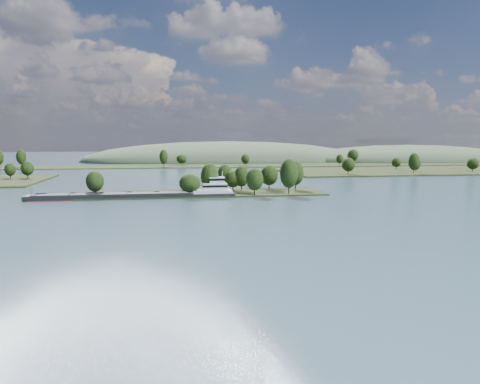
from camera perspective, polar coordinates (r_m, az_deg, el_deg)
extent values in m
plane|color=#364D5D|center=(136.70, -2.00, -3.00)|extent=(1800.00, 1800.00, 0.00)
cube|color=black|center=(195.74, -4.52, -0.23)|extent=(100.00, 30.00, 1.20)
cylinder|color=black|center=(186.54, 1.79, 0.20)|extent=(0.50, 0.50, 3.50)
ellipsoid|color=black|center=(186.13, 1.79, 1.56)|extent=(7.15, 7.15, 9.01)
cylinder|color=black|center=(205.67, -1.83, 0.78)|extent=(0.50, 0.50, 3.70)
ellipsoid|color=black|center=(205.28, -1.84, 2.09)|extent=(6.95, 6.95, 9.51)
cylinder|color=black|center=(188.07, -3.70, 0.33)|extent=(0.50, 0.50, 4.12)
ellipsoid|color=black|center=(187.61, -3.71, 1.92)|extent=(7.28, 7.28, 10.60)
cylinder|color=black|center=(201.89, -0.87, 0.57)|extent=(0.50, 0.50, 2.87)
ellipsoid|color=black|center=(201.57, -0.87, 1.60)|extent=(6.90, 6.90, 7.38)
cylinder|color=black|center=(183.46, -6.11, -0.04)|extent=(0.50, 0.50, 2.87)
ellipsoid|color=black|center=(183.10, -6.13, 1.10)|extent=(8.38, 8.38, 7.37)
cylinder|color=black|center=(191.59, -17.24, 0.04)|extent=(0.50, 0.50, 3.21)
ellipsoid|color=black|center=(191.22, -17.28, 1.25)|extent=(6.96, 6.96, 8.27)
cylinder|color=black|center=(201.19, 0.18, 0.65)|extent=(0.50, 0.50, 3.58)
ellipsoid|color=black|center=(200.80, 0.18, 1.94)|extent=(6.30, 6.30, 9.20)
cylinder|color=black|center=(207.08, 6.78, 0.84)|extent=(0.50, 0.50, 4.13)
ellipsoid|color=black|center=(206.66, 6.79, 2.29)|extent=(7.15, 7.15, 10.61)
cylinder|color=black|center=(190.89, 5.96, 0.49)|extent=(0.50, 0.50, 4.72)
ellipsoid|color=black|center=(190.39, 5.98, 2.28)|extent=(7.49, 7.49, 12.14)
cylinder|color=black|center=(208.81, 3.56, 0.83)|extent=(0.50, 0.50, 3.53)
ellipsoid|color=black|center=(208.44, 3.57, 2.06)|extent=(7.98, 7.98, 9.07)
cylinder|color=black|center=(292.48, -24.46, 1.83)|extent=(0.50, 0.50, 3.25)
ellipsoid|color=black|center=(292.24, -24.50, 2.64)|extent=(7.04, 7.04, 8.36)
cylinder|color=black|center=(296.62, -26.19, 1.77)|extent=(0.50, 0.50, 2.88)
ellipsoid|color=black|center=(296.40, -26.22, 2.48)|extent=(6.08, 6.08, 7.41)
cylinder|color=black|center=(309.01, 13.05, 2.45)|extent=(0.50, 0.50, 3.46)
ellipsoid|color=black|center=(308.77, 13.07, 3.27)|extent=(8.37, 8.37, 8.91)
cylinder|color=black|center=(365.38, 26.48, 2.49)|extent=(0.50, 0.50, 3.13)
ellipsoid|color=black|center=(365.19, 26.51, 3.11)|extent=(8.10, 8.10, 8.05)
cylinder|color=black|center=(327.13, 20.40, 2.51)|extent=(0.50, 0.50, 4.47)
ellipsoid|color=black|center=(326.86, 20.44, 3.51)|extent=(7.22, 7.22, 11.51)
cylinder|color=black|center=(342.76, 20.66, 2.55)|extent=(0.50, 0.50, 3.25)
ellipsoid|color=black|center=(342.56, 20.69, 3.24)|extent=(5.86, 5.86, 8.35)
cylinder|color=black|center=(376.23, 18.49, 2.89)|extent=(0.50, 0.50, 2.84)
ellipsoid|color=black|center=(376.06, 18.51, 3.44)|extent=(7.12, 7.12, 7.31)
cube|color=black|center=(414.58, -7.57, 3.12)|extent=(900.00, 60.00, 1.20)
cylinder|color=black|center=(429.57, -27.23, 2.98)|extent=(0.50, 0.50, 4.59)
cylinder|color=black|center=(426.61, 12.05, 3.42)|extent=(0.50, 0.50, 3.26)
ellipsoid|color=black|center=(426.44, 12.06, 3.98)|extent=(6.11, 6.11, 8.38)
cylinder|color=black|center=(419.70, -7.12, 3.47)|extent=(0.50, 0.50, 3.21)
ellipsoid|color=black|center=(419.52, -7.13, 4.02)|extent=(9.25, 9.25, 8.25)
cylinder|color=black|center=(467.58, 13.58, 3.69)|extent=(0.50, 0.50, 4.49)
ellipsoid|color=black|center=(467.39, 13.60, 4.39)|extent=(10.63, 10.63, 11.56)
cylinder|color=black|center=(422.95, -25.08, 3.06)|extent=(0.50, 0.50, 4.87)
ellipsoid|color=black|center=(422.72, -25.12, 3.90)|extent=(7.75, 7.75, 12.52)
cylinder|color=black|center=(412.00, 0.66, 3.47)|extent=(0.50, 0.50, 3.30)
ellipsoid|color=black|center=(411.82, 0.66, 4.05)|extent=(7.51, 7.51, 8.48)
cylinder|color=black|center=(396.58, -9.28, 3.39)|extent=(0.50, 0.50, 4.79)
ellipsoid|color=black|center=(396.33, -9.29, 4.27)|extent=(6.87, 6.87, 12.30)
ellipsoid|color=#364A33|center=(558.84, 19.80, 3.59)|extent=(260.00, 140.00, 36.00)
ellipsoid|color=#364A33|center=(520.10, -1.46, 3.79)|extent=(320.00, 160.00, 44.00)
cube|color=black|center=(184.97, -12.63, -0.59)|extent=(76.56, 9.58, 2.11)
cube|color=#9C1A11|center=(185.02, -12.62, -0.72)|extent=(76.75, 9.77, 0.24)
cube|color=black|center=(189.95, -14.89, -0.06)|extent=(59.33, 0.39, 0.77)
cube|color=black|center=(180.66, -15.12, -0.38)|extent=(59.33, 0.39, 0.77)
cube|color=black|center=(185.32, -15.00, -0.26)|extent=(57.42, 8.62, 0.29)
cube|color=black|center=(188.23, -21.40, -0.29)|extent=(8.61, 7.85, 0.33)
cube|color=black|center=(186.47, -18.23, -0.24)|extent=(8.61, 7.85, 0.33)
cube|color=black|center=(185.29, -15.00, -0.17)|extent=(8.61, 7.85, 0.33)
cube|color=black|center=(184.70, -11.75, -0.11)|extent=(8.61, 7.85, 0.33)
cube|color=black|center=(184.72, -8.48, -0.05)|extent=(8.61, 7.85, 0.33)
cube|color=black|center=(190.56, -24.35, -0.68)|extent=(2.87, 8.61, 1.91)
cylinder|color=black|center=(190.18, -24.09, -0.27)|extent=(0.23, 0.23, 2.11)
cube|color=silver|center=(185.90, -3.46, 0.09)|extent=(15.31, 9.19, 1.15)
cube|color=silver|center=(185.82, -3.18, 0.68)|extent=(9.57, 7.66, 2.87)
cube|color=black|center=(185.78, -3.18, 0.80)|extent=(9.76, 7.85, 0.86)
cube|color=silver|center=(185.71, -2.89, 1.45)|extent=(5.74, 5.74, 2.11)
cube|color=black|center=(185.68, -2.89, 1.57)|extent=(5.93, 5.93, 0.77)
cube|color=silver|center=(185.62, -2.89, 1.81)|extent=(6.13, 6.13, 0.19)
cylinder|color=silver|center=(185.86, -2.16, 2.17)|extent=(0.19, 0.19, 2.49)
cylinder|color=black|center=(188.01, -4.16, 1.91)|extent=(0.48, 0.48, 1.15)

